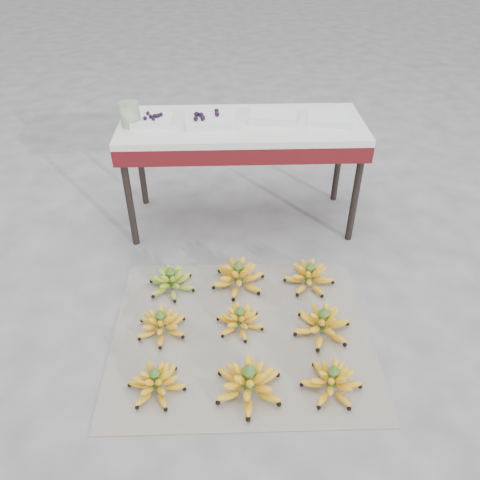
{
  "coord_description": "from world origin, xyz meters",
  "views": [
    {
      "loc": [
        -0.04,
        -1.53,
        1.74
      ],
      "look_at": [
        0.03,
        0.4,
        0.29
      ],
      "focal_mm": 35.0,
      "sensor_mm": 36.0,
      "label": 1
    }
  ],
  "objects_px": {
    "tray_right": "(273,116)",
    "tray_far_right": "(329,119)",
    "newspaper_mat": "(242,333)",
    "tray_far_left": "(152,120)",
    "bunch_back_left": "(171,281)",
    "bunch_front_center": "(249,382)",
    "glass_jar": "(130,114)",
    "bunch_back_right": "(309,276)",
    "bunch_back_center": "(238,276)",
    "bunch_front_left": "(156,382)",
    "bunch_mid_center": "(240,320)",
    "bunch_front_right": "(332,381)",
    "bunch_mid_right": "(322,324)",
    "vendor_table": "(242,135)",
    "bunch_mid_left": "(161,324)",
    "tray_left": "(210,120)"
  },
  "relations": [
    {
      "from": "bunch_front_right",
      "to": "bunch_back_left",
      "type": "distance_m",
      "value": 0.99
    },
    {
      "from": "bunch_front_left",
      "to": "glass_jar",
      "type": "xyz_separation_m",
      "value": [
        -0.21,
        1.27,
        0.69
      ]
    },
    {
      "from": "vendor_table",
      "to": "tray_far_left",
      "type": "bearing_deg",
      "value": -179.63
    },
    {
      "from": "bunch_front_center",
      "to": "bunch_mid_left",
      "type": "relative_size",
      "value": 1.33
    },
    {
      "from": "bunch_front_center",
      "to": "bunch_back_left",
      "type": "height_order",
      "value": "bunch_front_center"
    },
    {
      "from": "bunch_front_center",
      "to": "bunch_mid_left",
      "type": "bearing_deg",
      "value": 116.41
    },
    {
      "from": "bunch_front_center",
      "to": "bunch_front_right",
      "type": "bearing_deg",
      "value": -21.59
    },
    {
      "from": "bunch_front_left",
      "to": "bunch_mid_left",
      "type": "relative_size",
      "value": 1.08
    },
    {
      "from": "newspaper_mat",
      "to": "tray_far_left",
      "type": "height_order",
      "value": "tray_far_left"
    },
    {
      "from": "bunch_back_center",
      "to": "tray_right",
      "type": "relative_size",
      "value": 1.06
    },
    {
      "from": "bunch_back_left",
      "to": "glass_jar",
      "type": "height_order",
      "value": "glass_jar"
    },
    {
      "from": "bunch_mid_right",
      "to": "tray_left",
      "type": "distance_m",
      "value": 1.28
    },
    {
      "from": "bunch_mid_center",
      "to": "bunch_mid_right",
      "type": "relative_size",
      "value": 0.89
    },
    {
      "from": "bunch_back_center",
      "to": "tray_left",
      "type": "bearing_deg",
      "value": 97.55
    },
    {
      "from": "bunch_mid_right",
      "to": "bunch_mid_center",
      "type": "bearing_deg",
      "value": -172.24
    },
    {
      "from": "bunch_front_left",
      "to": "tray_far_left",
      "type": "distance_m",
      "value": 1.45
    },
    {
      "from": "bunch_front_right",
      "to": "bunch_mid_left",
      "type": "bearing_deg",
      "value": 167.32
    },
    {
      "from": "bunch_front_left",
      "to": "vendor_table",
      "type": "height_order",
      "value": "vendor_table"
    },
    {
      "from": "bunch_back_left",
      "to": "bunch_front_center",
      "type": "bearing_deg",
      "value": -39.12
    },
    {
      "from": "tray_far_right",
      "to": "bunch_front_center",
      "type": "bearing_deg",
      "value": -111.68
    },
    {
      "from": "bunch_back_right",
      "to": "glass_jar",
      "type": "relative_size",
      "value": 2.21
    },
    {
      "from": "vendor_table",
      "to": "tray_left",
      "type": "relative_size",
      "value": 4.89
    },
    {
      "from": "newspaper_mat",
      "to": "glass_jar",
      "type": "distance_m",
      "value": 1.35
    },
    {
      "from": "bunch_back_right",
      "to": "tray_left",
      "type": "bearing_deg",
      "value": 137.83
    },
    {
      "from": "tray_right",
      "to": "tray_far_right",
      "type": "distance_m",
      "value": 0.32
    },
    {
      "from": "bunch_back_right",
      "to": "bunch_back_center",
      "type": "bearing_deg",
      "value": -173.14
    },
    {
      "from": "tray_far_right",
      "to": "glass_jar",
      "type": "bearing_deg",
      "value": -179.37
    },
    {
      "from": "bunch_front_left",
      "to": "newspaper_mat",
      "type": "bearing_deg",
      "value": 60.4
    },
    {
      "from": "vendor_table",
      "to": "glass_jar",
      "type": "distance_m",
      "value": 0.64
    },
    {
      "from": "bunch_mid_left",
      "to": "tray_far_right",
      "type": "xyz_separation_m",
      "value": [
        0.93,
        0.95,
        0.64
      ]
    },
    {
      "from": "bunch_back_center",
      "to": "bunch_front_right",
      "type": "bearing_deg",
      "value": -66.14
    },
    {
      "from": "bunch_back_right",
      "to": "bunch_front_right",
      "type": "bearing_deg",
      "value": -82.64
    },
    {
      "from": "bunch_front_center",
      "to": "bunch_back_center",
      "type": "relative_size",
      "value": 1.25
    },
    {
      "from": "tray_far_right",
      "to": "newspaper_mat",
      "type": "bearing_deg",
      "value": -118.89
    },
    {
      "from": "bunch_mid_center",
      "to": "bunch_back_center",
      "type": "distance_m",
      "value": 0.31
    },
    {
      "from": "bunch_front_center",
      "to": "glass_jar",
      "type": "bearing_deg",
      "value": 92.9
    },
    {
      "from": "newspaper_mat",
      "to": "bunch_front_right",
      "type": "distance_m",
      "value": 0.5
    },
    {
      "from": "bunch_front_center",
      "to": "bunch_back_center",
      "type": "distance_m",
      "value": 0.68
    },
    {
      "from": "glass_jar",
      "to": "bunch_mid_right",
      "type": "bearing_deg",
      "value": -44.78
    },
    {
      "from": "bunch_back_right",
      "to": "bunch_mid_right",
      "type": "bearing_deg",
      "value": -80.39
    },
    {
      "from": "bunch_mid_center",
      "to": "bunch_front_right",
      "type": "bearing_deg",
      "value": -21.08
    },
    {
      "from": "bunch_mid_left",
      "to": "bunch_back_left",
      "type": "bearing_deg",
      "value": 72.5
    },
    {
      "from": "bunch_front_center",
      "to": "bunch_front_right",
      "type": "height_order",
      "value": "bunch_front_center"
    },
    {
      "from": "bunch_front_center",
      "to": "bunch_mid_center",
      "type": "bearing_deg",
      "value": 71.66
    },
    {
      "from": "bunch_back_right",
      "to": "tray_far_left",
      "type": "height_order",
      "value": "tray_far_left"
    },
    {
      "from": "bunch_front_left",
      "to": "bunch_back_left",
      "type": "height_order",
      "value": "bunch_back_left"
    },
    {
      "from": "tray_far_left",
      "to": "glass_jar",
      "type": "height_order",
      "value": "glass_jar"
    },
    {
      "from": "bunch_back_left",
      "to": "bunch_back_center",
      "type": "height_order",
      "value": "bunch_back_center"
    },
    {
      "from": "bunch_mid_right",
      "to": "bunch_back_center",
      "type": "bearing_deg",
      "value": 152.62
    },
    {
      "from": "bunch_front_right",
      "to": "tray_right",
      "type": "relative_size",
      "value": 1.03
    }
  ]
}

